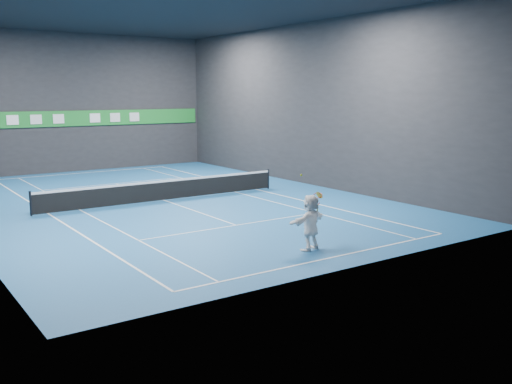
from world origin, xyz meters
TOP-DOWN VIEW (x-y plane):
  - ground at (0.00, 0.00)m, footprint 26.00×26.00m
  - ceiling at (0.00, 0.00)m, footprint 26.00×26.00m
  - wall_back at (0.00, 13.00)m, footprint 18.00×0.10m
  - wall_front at (0.00, -13.00)m, footprint 18.00×0.10m
  - wall_right at (9.00, 0.00)m, footprint 0.10×26.00m
  - baseline_near at (0.00, -11.89)m, footprint 10.98×0.08m
  - baseline_far at (0.00, 11.89)m, footprint 10.98×0.08m
  - sideline_doubles_left at (-5.49, 0.00)m, footprint 0.08×23.78m
  - sideline_doubles_right at (5.49, 0.00)m, footprint 0.08×23.78m
  - sideline_singles_left at (-4.11, 0.00)m, footprint 0.06×23.78m
  - sideline_singles_right at (4.11, 0.00)m, footprint 0.06×23.78m
  - service_line_near at (0.00, -6.40)m, footprint 8.23×0.06m
  - service_line_far at (0.00, 6.40)m, footprint 8.23×0.06m
  - center_service_line at (0.00, 0.00)m, footprint 0.06×12.80m
  - player at (0.08, -10.79)m, footprint 1.81×0.96m
  - tennis_ball at (-0.31, -10.76)m, footprint 0.07×0.07m
  - tennis_net at (0.00, 0.00)m, footprint 12.50×0.10m
  - sponsor_banner at (0.00, 12.93)m, footprint 17.64×0.11m
  - tennis_racket at (0.44, -10.74)m, footprint 0.44×0.35m

SIDE VIEW (x-z plane):
  - ground at x=0.00m, z-range 0.00..0.00m
  - baseline_near at x=0.00m, z-range 0.00..0.01m
  - baseline_far at x=0.00m, z-range 0.00..0.01m
  - sideline_doubles_left at x=-5.49m, z-range 0.00..0.01m
  - sideline_doubles_right at x=5.49m, z-range 0.00..0.01m
  - sideline_singles_left at x=-4.11m, z-range 0.00..0.01m
  - sideline_singles_right at x=4.11m, z-range 0.00..0.01m
  - service_line_near at x=0.00m, z-range 0.00..0.01m
  - service_line_far at x=0.00m, z-range 0.00..0.01m
  - center_service_line at x=0.00m, z-range 0.00..0.01m
  - tennis_net at x=0.00m, z-range 0.00..1.07m
  - player at x=0.08m, z-range 0.00..1.86m
  - tennis_racket at x=0.44m, z-range 1.38..2.08m
  - tennis_ball at x=-0.31m, z-range 2.50..2.57m
  - sponsor_banner at x=0.00m, z-range 3.00..4.00m
  - wall_back at x=0.00m, z-range 0.00..9.00m
  - wall_front at x=0.00m, z-range 0.00..9.00m
  - wall_right at x=9.00m, z-range 0.00..9.00m
  - ceiling at x=0.00m, z-range 9.00..9.00m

